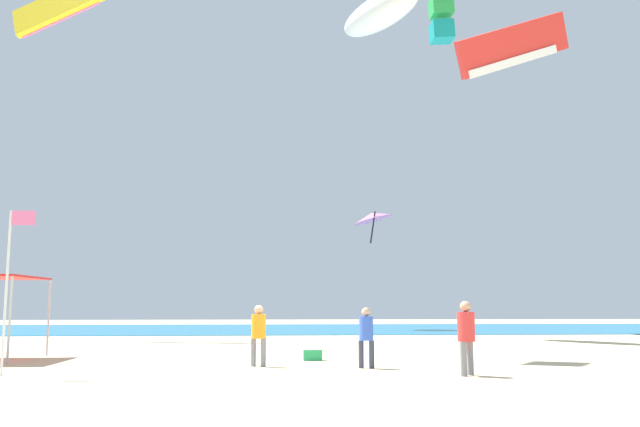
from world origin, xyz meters
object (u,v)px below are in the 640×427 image
kite_parafoil_red (513,46)px  person_near_tent (466,332)px  cooler_box (313,355)px  kite_delta_pink (372,217)px  person_rightmost (259,330)px  kite_inflatable_white (380,12)px  banner_flag (10,276)px  kite_parafoil_yellow (61,5)px  person_central (366,332)px  kite_box_green (441,20)px

kite_parafoil_red → person_near_tent: bearing=57.1°
cooler_box → kite_delta_pink: (5.40, 24.34, 7.37)m
person_rightmost → kite_inflatable_white: size_ratio=0.25×
banner_flag → person_near_tent: bearing=-3.5°
banner_flag → kite_parafoil_yellow: kite_parafoil_yellow is taller
person_central → kite_inflatable_white: (3.20, 16.86, 16.59)m
kite_inflatable_white → cooler_box: bearing=132.9°
person_central → banner_flag: (-8.74, -1.36, 1.41)m
kite_box_green → kite_parafoil_red: (1.42, -9.11, -5.42)m
person_rightmost → kite_delta_pink: kite_delta_pink is taller
person_central → kite_parafoil_yellow: (-14.18, 17.86, 16.91)m
kite_box_green → kite_parafoil_red: size_ratio=0.46×
person_rightmost → kite_parafoil_red: size_ratio=0.25×
person_near_tent → person_central: bearing=-87.7°
kite_box_green → person_rightmost: bearing=-25.6°
person_central → kite_delta_pink: (4.13, 26.92, 6.61)m
person_central → person_rightmost: size_ratio=0.96×
kite_delta_pink → kite_parafoil_red: bearing=-146.0°
kite_inflatable_white → kite_parafoil_red: bearing=-131.8°
kite_parafoil_yellow → kite_box_green: 23.88m
person_near_tent → kite_delta_pink: size_ratio=0.57×
kite_inflatable_white → person_near_tent: bearing=147.0°
person_central → kite_delta_pink: size_ratio=0.52×
kite_delta_pink → kite_parafoil_red: 15.02m
kite_inflatable_white → kite_delta_pink: bearing=-35.0°
person_rightmost → banner_flag: size_ratio=0.42×
banner_flag → kite_inflatable_white: bearing=56.8°
person_near_tent → banner_flag: bearing=-47.5°
banner_flag → kite_parafoil_red: (18.74, 16.76, 12.84)m
kite_box_green → kite_parafoil_red: kite_box_green is taller
kite_delta_pink → person_rightmost: bearing=172.1°
person_near_tent → person_rightmost: size_ratio=1.06×
cooler_box → kite_delta_pink: kite_delta_pink is taller
kite_parafoil_yellow → cooler_box: bearing=144.6°
person_rightmost → kite_delta_pink: 27.92m
person_near_tent → kite_inflatable_white: kite_inflatable_white is taller
kite_parafoil_yellow → kite_parafoil_red: kite_parafoil_yellow is taller
cooler_box → kite_box_green: bearing=65.8°
cooler_box → kite_inflatable_white: (4.47, 14.29, 17.34)m
person_rightmost → banner_flag: (-5.88, -2.06, 1.37)m
person_near_tent → person_rightmost: (-4.97, 2.72, -0.06)m
cooler_box → kite_delta_pink: size_ratio=0.19×
cooler_box → kite_parafoil_yellow: bearing=130.2°
cooler_box → kite_delta_pink: 26.00m
kite_box_green → kite_inflatable_white: (-5.39, -7.64, -3.08)m
cooler_box → kite_parafoil_red: 22.73m
person_central → kite_delta_pink: 28.02m
kite_delta_pink → kite_parafoil_red: size_ratio=0.46×
person_central → banner_flag: size_ratio=0.40×
person_rightmost → banner_flag: 6.38m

